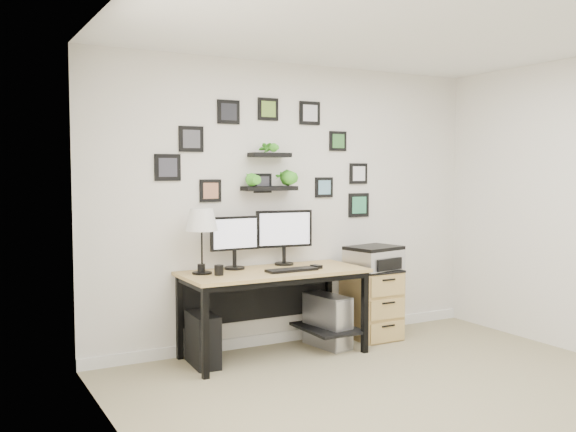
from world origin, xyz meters
TOP-DOWN VIEW (x-y plane):
  - room at (0.00, 1.98)m, footprint 4.00×4.00m
  - desk at (-0.37, 1.67)m, footprint 1.60×0.70m
  - monitor_left at (-0.67, 1.85)m, footprint 0.45×0.18m
  - monitor_right at (-0.17, 1.87)m, footprint 0.54×0.19m
  - keyboard at (-0.29, 1.51)m, footprint 0.46×0.15m
  - mouse at (-0.02, 1.56)m, footprint 0.08×0.11m
  - table_lamp at (-1.01, 1.75)m, footprint 0.27×0.27m
  - mug at (-0.92, 1.61)m, footprint 0.08×0.08m
  - pen_cup at (-1.02, 1.75)m, footprint 0.06×0.06m
  - pc_tower_black at (-1.04, 1.67)m, footprint 0.22×0.44m
  - pc_tower_grey at (0.17, 1.65)m, footprint 0.28×0.50m
  - file_cabinet at (0.71, 1.72)m, footprint 0.43×0.53m
  - printer at (0.70, 1.69)m, footprint 0.55×0.47m
  - wall_decor at (-0.25, 1.93)m, footprint 2.18×0.18m

SIDE VIEW (x-z plane):
  - room at x=0.00m, z-range -1.95..2.05m
  - pc_tower_black at x=-1.04m, z-range 0.00..0.43m
  - pc_tower_grey at x=0.17m, z-range 0.00..0.48m
  - file_cabinet at x=0.71m, z-range 0.00..0.67m
  - desk at x=-0.37m, z-range 0.25..1.00m
  - keyboard at x=-0.29m, z-range 0.75..0.77m
  - mouse at x=-0.02m, z-range 0.75..0.78m
  - printer at x=0.70m, z-range 0.67..0.89m
  - pen_cup at x=-1.02m, z-range 0.75..0.83m
  - mug at x=-0.92m, z-range 0.75..0.84m
  - monitor_left at x=-0.67m, z-range 0.79..1.25m
  - monitor_right at x=-0.17m, z-range 0.80..1.30m
  - table_lamp at x=-1.01m, z-range 0.92..1.46m
  - wall_decor at x=-0.25m, z-range 1.11..2.23m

